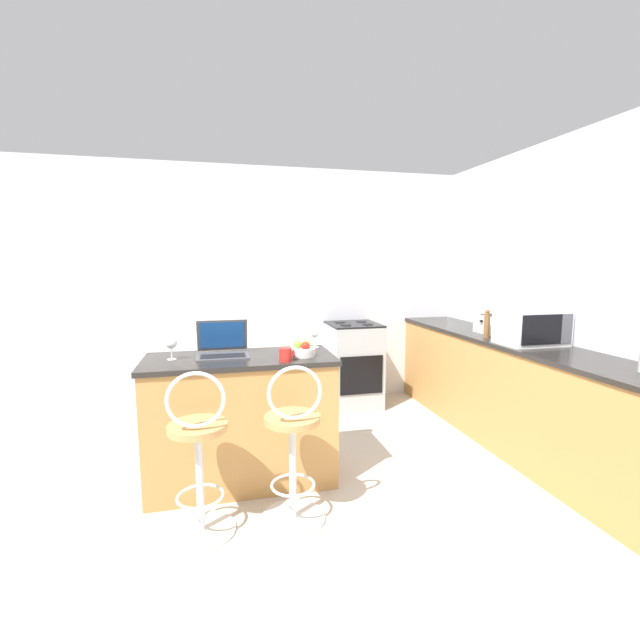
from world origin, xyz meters
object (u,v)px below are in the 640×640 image
stove_range (353,365)px  toaster (490,324)px  bar_stool_near (199,458)px  wine_glass_tall (171,344)px  fruit_bowl (301,350)px  bar_stool_far (293,449)px  pepper_mill (487,324)px  laptop (223,347)px  microwave (532,326)px  mug_white (480,323)px  wine_glass_short (315,334)px  mug_red (286,354)px

stove_range → toaster: bearing=-42.0°
bar_stool_near → wine_glass_tall: bearing=107.1°
bar_stool_near → fruit_bowl: fruit_bowl is taller
wine_glass_tall → bar_stool_far: bearing=-39.2°
fruit_bowl → pepper_mill: pepper_mill is taller
bar_stool_far → toaster: bearing=27.0°
laptop → toaster: size_ratio=1.24×
microwave → mug_white: microwave is taller
wine_glass_tall → mug_white: bearing=15.4°
bar_stool_far → wine_glass_short: bearing=68.3°
pepper_mill → wine_glass_tall: bearing=-174.6°
fruit_bowl → bar_stool_near: bearing=-143.7°
bar_stool_far → microwave: (2.05, 0.50, 0.60)m
toaster → mug_red: (-2.03, -0.67, -0.04)m
wine_glass_short → mug_white: bearing=18.1°
stove_range → bar_stool_far: bearing=-117.3°
stove_range → wine_glass_short: wine_glass_short is taller
toaster → wine_glass_short: toaster is taller
microwave → mug_white: bearing=81.8°
microwave → mug_white: 0.91m
toaster → pepper_mill: size_ratio=1.14×
mug_white → wine_glass_short: (-1.87, -0.61, 0.05)m
toaster → fruit_bowl: bearing=-164.4°
laptop → stove_range: size_ratio=0.39×
fruit_bowl → mug_red: bearing=-133.3°
fruit_bowl → toaster: bearing=15.6°
microwave → fruit_bowl: bearing=179.6°
laptop → wine_glass_tall: bearing=-169.1°
bar_stool_far → pepper_mill: 2.14m
wine_glass_short → pepper_mill: bearing=2.0°
bar_stool_near → microwave: size_ratio=1.99×
bar_stool_far → stove_range: 2.23m
pepper_mill → fruit_bowl: bearing=-169.2°
microwave → wine_glass_tall: (-2.79, 0.10, -0.03)m
wine_glass_short → stove_range: bearing=59.2°
fruit_bowl → wine_glass_short: (0.16, 0.27, 0.07)m
wine_glass_tall → wine_glass_short: size_ratio=1.07×
microwave → mug_white: size_ratio=5.08×
mug_red → bar_stool_near: bearing=-146.7°
fruit_bowl → mug_red: fruit_bowl is taller
bar_stool_far → laptop: bearing=120.4°
microwave → bar_stool_near: bearing=-169.0°
bar_stool_far → mug_red: 0.63m
laptop → wine_glass_tall: 0.35m
bar_stool_far → pepper_mill: bearing=24.2°
pepper_mill → mug_red: pepper_mill is taller
toaster → stove_range: toaster is taller
wine_glass_tall → mug_red: (0.75, -0.22, -0.07)m
fruit_bowl → pepper_mill: bearing=10.8°
fruit_bowl → mug_white: 2.21m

